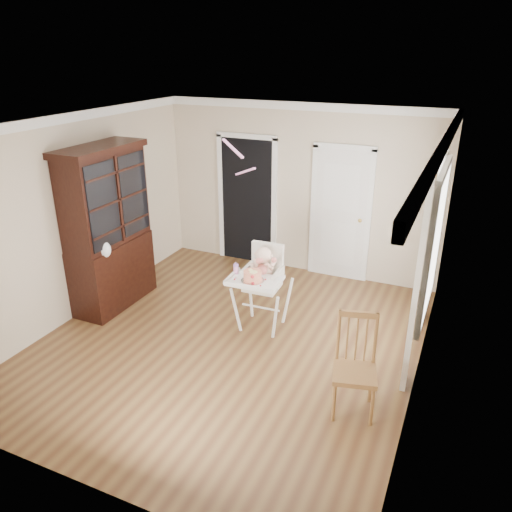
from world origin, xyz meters
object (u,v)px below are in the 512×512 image
at_px(china_cabinet, 108,229).
at_px(dining_chair, 355,369).
at_px(high_chair, 262,278).
at_px(sippy_cup, 236,269).
at_px(cake, 253,276).

bearing_deg(china_cabinet, dining_chair, -13.49).
height_order(high_chair, sippy_cup, high_chair).
distance_m(high_chair, sippy_cup, 0.37).
bearing_deg(cake, sippy_cup, 158.63).
xyz_separation_m(cake, sippy_cup, (-0.28, 0.11, 0.00)).
bearing_deg(high_chair, china_cabinet, -176.41).
relative_size(high_chair, cake, 4.02).
xyz_separation_m(sippy_cup, dining_chair, (1.78, -0.94, -0.38)).
height_order(cake, dining_chair, dining_chair).
distance_m(cake, dining_chair, 1.75).
distance_m(cake, china_cabinet, 2.23).
bearing_deg(china_cabinet, cake, -1.55).
distance_m(china_cabinet, dining_chair, 3.87).
distance_m(cake, sippy_cup, 0.30).
bearing_deg(high_chair, sippy_cup, -149.68).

